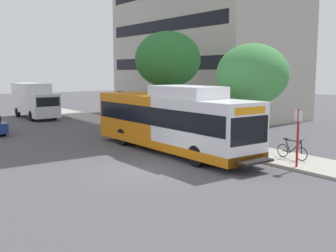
{
  "coord_description": "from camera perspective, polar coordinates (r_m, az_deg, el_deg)",
  "views": [
    {
      "loc": [
        -9.4,
        -14.87,
        4.41
      ],
      "look_at": [
        2.87,
        1.83,
        1.6
      ],
      "focal_mm": 43.45,
      "sensor_mm": 36.0,
      "label": 1
    }
  ],
  "objects": [
    {
      "name": "sidewalk_curb",
      "position": [
        26.9,
        1.83,
        -1.57
      ],
      "size": [
        3.0,
        56.0,
        0.14
      ],
      "primitive_type": "cube",
      "color": "#A8A399",
      "rests_on": "ground"
    },
    {
      "name": "bicycle_parked",
      "position": [
        20.79,
        17.01,
        -3.29
      ],
      "size": [
        0.52,
        1.76,
        1.02
      ],
      "color": "black",
      "rests_on": "sidewalk_curb"
    },
    {
      "name": "transit_bus",
      "position": [
        22.15,
        0.4,
        0.7
      ],
      "size": [
        2.58,
        12.25,
        3.65
      ],
      "color": "white",
      "rests_on": "ground"
    },
    {
      "name": "street_tree_near_stop",
      "position": [
        23.45,
        11.74,
        7.09
      ],
      "size": [
        4.04,
        4.04,
        5.81
      ],
      "color": "#4C3823",
      "rests_on": "sidewalk_curb"
    },
    {
      "name": "ground_plane",
      "position": [
        25.12,
        -13.75,
        -2.61
      ],
      "size": [
        120.0,
        120.0,
        0.0
      ],
      "primitive_type": "plane",
      "color": "#4C4C51"
    },
    {
      "name": "street_tree_mid_block",
      "position": [
        28.89,
        -0.03,
        9.31
      ],
      "size": [
        4.62,
        4.62,
        7.05
      ],
      "color": "#4C3823",
      "rests_on": "sidewalk_curb"
    },
    {
      "name": "box_truck_background",
      "position": [
        40.28,
        -18.24,
        3.54
      ],
      "size": [
        2.32,
        7.01,
        3.25
      ],
      "color": "silver",
      "rests_on": "ground"
    },
    {
      "name": "bus_stop_sign_pole",
      "position": [
        18.96,
        17.75,
        -1.02
      ],
      "size": [
        0.1,
        0.36,
        2.6
      ],
      "color": "red",
      "rests_on": "sidewalk_curb"
    }
  ]
}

